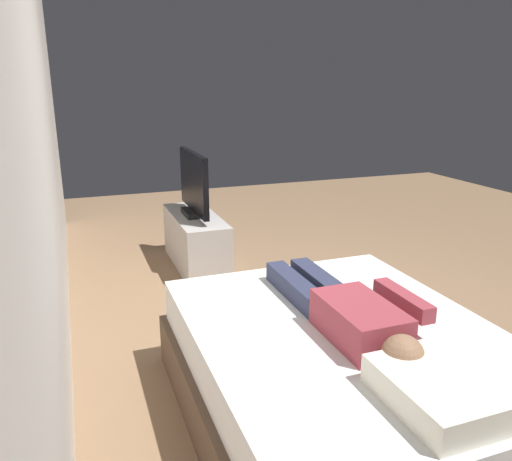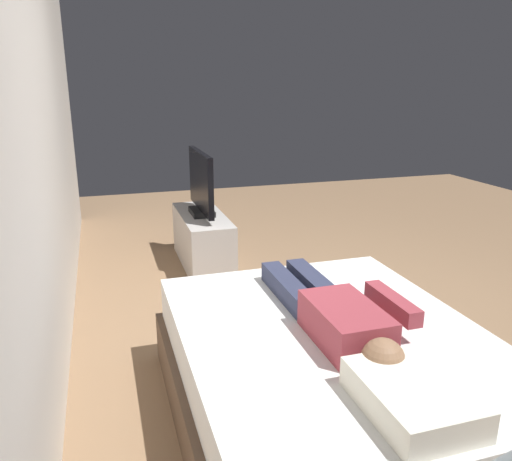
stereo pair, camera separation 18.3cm
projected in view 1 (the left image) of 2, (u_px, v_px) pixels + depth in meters
name	position (u px, v px, depth m)	size (l,w,h in m)	color
ground_plane	(311.00, 328.00, 3.63)	(10.00, 10.00, 0.00)	#8C6B4C
back_wall	(38.00, 133.00, 3.04)	(6.40, 0.10, 2.80)	silver
bed	(344.00, 379.00, 2.54)	(1.92, 1.52, 0.54)	brown
pillow	(435.00, 392.00, 1.87)	(0.48, 0.34, 0.12)	silver
person	(348.00, 311.00, 2.47)	(1.26, 0.46, 0.18)	#993842
remote	(398.00, 301.00, 2.76)	(0.15, 0.04, 0.02)	black
tv_stand	(196.00, 241.00, 4.79)	(1.10, 0.40, 0.50)	#B7B2AD
tv	(194.00, 185.00, 4.64)	(0.88, 0.20, 0.59)	black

